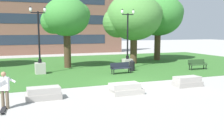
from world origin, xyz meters
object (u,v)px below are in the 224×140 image
object	(u,v)px
park_bench_near_left	(121,67)
park_bench_near_right	(197,64)
person_skateboarder	(4,88)
concrete_block_center	(44,93)
lamp_post_center	(40,61)
concrete_block_right	(187,82)
trash_bin	(132,65)
concrete_block_left	(126,89)
skateboard	(3,110)
lamp_post_right	(127,57)

from	to	relation	value
park_bench_near_left	park_bench_near_right	bearing A→B (deg)	-3.72
person_skateboarder	park_bench_near_right	distance (m)	17.44
concrete_block_center	person_skateboarder	bearing A→B (deg)	-149.83
lamp_post_center	concrete_block_right	bearing A→B (deg)	-46.06
park_bench_near_left	trash_bin	size ratio (longest dim) A/B	1.93
park_bench_near_left	lamp_post_center	xyz separation A→B (m)	(-6.18, 2.31, 0.57)
park_bench_near_right	concrete_block_left	bearing A→B (deg)	-148.44
skateboard	concrete_block_center	bearing A→B (deg)	38.78
skateboard	lamp_post_right	distance (m)	14.55
person_skateboarder	lamp_post_right	distance (m)	14.10
lamp_post_center	concrete_block_center	bearing A→B (deg)	-95.36
concrete_block_left	skateboard	distance (m)	6.41
concrete_block_left	lamp_post_center	bearing A→B (deg)	112.16
concrete_block_right	lamp_post_center	xyz separation A→B (m)	(-8.13, 8.43, 0.80)
concrete_block_left	park_bench_near_right	distance (m)	11.65
concrete_block_right	park_bench_near_left	bearing A→B (deg)	107.66
concrete_block_center	concrete_block_right	size ratio (longest dim) A/B	1.00
park_bench_near_right	lamp_post_right	size ratio (longest dim) A/B	0.33
person_skateboarder	park_bench_near_left	world-z (taller)	person_skateboarder
park_bench_near_left	lamp_post_right	size ratio (longest dim) A/B	0.34
lamp_post_center	lamp_post_right	world-z (taller)	lamp_post_right
concrete_block_center	concrete_block_right	xyz separation A→B (m)	(8.91, -0.13, 0.00)
person_skateboarder	skateboard	bearing A→B (deg)	-102.37
concrete_block_right	trash_bin	world-z (taller)	trash_bin
skateboard	park_bench_near_left	world-z (taller)	park_bench_near_left
lamp_post_right	trash_bin	distance (m)	1.54
trash_bin	concrete_block_center	bearing A→B (deg)	-140.55
park_bench_near_left	lamp_post_right	xyz separation A→B (m)	(1.71, 2.37, 0.57)
person_skateboarder	skateboard	xyz separation A→B (m)	(-0.11, -0.49, -0.89)
park_bench_near_right	concrete_block_right	bearing A→B (deg)	-133.82
concrete_block_center	park_bench_near_left	bearing A→B (deg)	40.75
park_bench_near_left	trash_bin	xyz separation A→B (m)	(1.50, 0.96, -0.04)
person_skateboarder	lamp_post_center	distance (m)	9.72
park_bench_near_right	trash_bin	size ratio (longest dim) A/B	1.88
skateboard	park_bench_near_left	size ratio (longest dim) A/B	0.56
person_skateboarder	trash_bin	size ratio (longest dim) A/B	1.78
park_bench_near_right	person_skateboarder	bearing A→B (deg)	-157.84
concrete_block_center	lamp_post_right	world-z (taller)	lamp_post_right
concrete_block_left	lamp_post_right	size ratio (longest dim) A/B	0.34
concrete_block_center	trash_bin	bearing A→B (deg)	39.45
park_bench_near_right	lamp_post_center	world-z (taller)	lamp_post_center
concrete_block_right	lamp_post_center	size ratio (longest dim) A/B	0.33
concrete_block_right	park_bench_near_left	distance (m)	6.43
concrete_block_center	person_skateboarder	distance (m)	2.22
person_skateboarder	concrete_block_right	bearing A→B (deg)	4.97
skateboard	park_bench_near_right	distance (m)	17.74
concrete_block_center	concrete_block_left	size ratio (longest dim) A/B	0.97
park_bench_near_right	trash_bin	xyz separation A→B (m)	(-5.87, 1.44, -0.04)
concrete_block_right	lamp_post_right	distance (m)	8.53
concrete_block_left	skateboard	size ratio (longest dim) A/B	1.79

